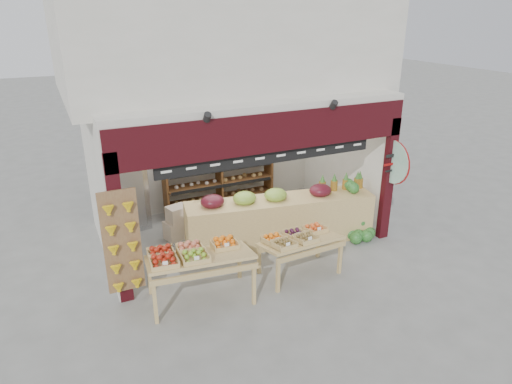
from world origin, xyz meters
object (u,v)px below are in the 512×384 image
object	(u,v)px
refrigerator	(125,185)
display_table_right	(297,239)
watermelon_pile	(359,230)
mid_counter	(280,219)
display_table_left	(192,255)
back_shelving	(219,167)
cardboard_stack	(185,223)

from	to	relation	value
refrigerator	display_table_right	size ratio (longest dim) A/B	1.34
watermelon_pile	mid_counter	bearing A→B (deg)	160.20
display_table_left	display_table_right	world-z (taller)	display_table_left
display_table_right	display_table_left	bearing A→B (deg)	179.28
back_shelving	watermelon_pile	xyz separation A→B (m)	(2.17, -2.74, -0.92)
back_shelving	display_table_right	bearing A→B (deg)	-86.30
back_shelving	mid_counter	distance (m)	2.28
mid_counter	back_shelving	bearing A→B (deg)	103.94
refrigerator	mid_counter	xyz separation A→B (m)	(2.77, -2.10, -0.46)
back_shelving	cardboard_stack	distance (m)	1.74
cardboard_stack	watermelon_pile	xyz separation A→B (m)	(3.36, -1.77, -0.09)
back_shelving	refrigerator	distance (m)	2.24
refrigerator	display_table_right	bearing A→B (deg)	-61.92
mid_counter	display_table_right	distance (m)	1.32
back_shelving	display_table_right	world-z (taller)	back_shelving
refrigerator	cardboard_stack	distance (m)	1.58
cardboard_stack	display_table_left	distance (m)	2.56
mid_counter	display_table_right	bearing A→B (deg)	-103.86
display_table_left	cardboard_stack	bearing A→B (deg)	76.36
cardboard_stack	mid_counter	distance (m)	2.10
display_table_left	display_table_right	bearing A→B (deg)	-0.72
display_table_left	watermelon_pile	world-z (taller)	display_table_left
display_table_right	watermelon_pile	xyz separation A→B (m)	(1.95, 0.67, -0.54)
cardboard_stack	display_table_left	world-z (taller)	display_table_left
back_shelving	refrigerator	size ratio (longest dim) A/B	1.36
cardboard_stack	display_table_left	bearing A→B (deg)	-103.64
mid_counter	display_table_left	world-z (taller)	mid_counter
refrigerator	mid_counter	world-z (taller)	refrigerator
cardboard_stack	display_table_left	size ratio (longest dim) A/B	0.59
refrigerator	display_table_left	xyz separation A→B (m)	(0.47, -3.34, -0.15)
back_shelving	display_table_left	world-z (taller)	back_shelving
mid_counter	display_table_left	size ratio (longest dim) A/B	2.18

